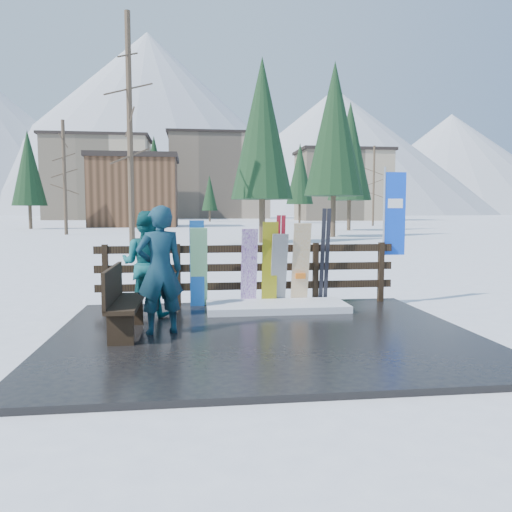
{
  "coord_description": "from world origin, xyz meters",
  "views": [
    {
      "loc": [
        -1.01,
        -7.04,
        1.82
      ],
      "look_at": [
        0.0,
        1.0,
        1.1
      ],
      "focal_mm": 35.0,
      "sensor_mm": 36.0,
      "label": 1
    }
  ],
  "objects": [
    {
      "name": "rental_flag",
      "position": [
        2.83,
        2.25,
        1.69
      ],
      "size": [
        0.45,
        0.04,
        2.6
      ],
      "color": "silver",
      "rests_on": "deck"
    },
    {
      "name": "person_front",
      "position": [
        -1.49,
        0.12,
        0.99
      ],
      "size": [
        0.76,
        0.61,
        1.83
      ],
      "primitive_type": "imported",
      "rotation": [
        0.0,
        0.0,
        3.42
      ],
      "color": "#144349",
      "rests_on": "deck"
    },
    {
      "name": "ski_pair_a",
      "position": [
        0.59,
        2.05,
        0.92
      ],
      "size": [
        0.17,
        0.23,
        1.68
      ],
      "color": "maroon",
      "rests_on": "deck"
    },
    {
      "name": "person_back",
      "position": [
        -1.79,
        1.37,
        0.96
      ],
      "size": [
        1.0,
        0.87,
        1.75
      ],
      "primitive_type": "imported",
      "rotation": [
        0.0,
        0.0,
        2.87
      ],
      "color": "#105054",
      "rests_on": "deck"
    },
    {
      "name": "snowboard_5",
      "position": [
        0.96,
        1.98,
        0.85
      ],
      "size": [
        0.32,
        0.35,
        1.53
      ],
      "primitive_type": "cube",
      "rotation": [
        0.21,
        0.0,
        0.0
      ],
      "color": "white",
      "rests_on": "deck"
    },
    {
      "name": "ground",
      "position": [
        0.0,
        0.0,
        0.0
      ],
      "size": [
        700.0,
        700.0,
        0.0
      ],
      "primitive_type": "plane",
      "color": "white",
      "rests_on": "ground"
    },
    {
      "name": "snowboard_4",
      "position": [
        0.55,
        1.98,
        0.75
      ],
      "size": [
        0.29,
        0.37,
        1.34
      ],
      "primitive_type": "cube",
      "rotation": [
        0.25,
        0.0,
        0.0
      ],
      "color": "black",
      "rests_on": "deck"
    },
    {
      "name": "snowboard_0",
      "position": [
        -0.95,
        1.98,
        0.88
      ],
      "size": [
        0.26,
        0.35,
        1.59
      ],
      "primitive_type": "cube",
      "rotation": [
        0.2,
        0.0,
        0.0
      ],
      "color": "blue",
      "rests_on": "deck"
    },
    {
      "name": "ski_pair_b",
      "position": [
        1.44,
        2.05,
        0.98
      ],
      "size": [
        0.17,
        0.25,
        1.8
      ],
      "color": "black",
      "rests_on": "deck"
    },
    {
      "name": "resort_buildings",
      "position": [
        1.03,
        115.41,
        9.81
      ],
      "size": [
        73.0,
        87.6,
        22.6
      ],
      "color": "tan",
      "rests_on": "ground"
    },
    {
      "name": "mountains",
      "position": [
        -10.5,
        328.41,
        50.2
      ],
      "size": [
        520.0,
        260.0,
        120.0
      ],
      "color": "white",
      "rests_on": "ground"
    },
    {
      "name": "bench",
      "position": [
        -2.04,
        0.11,
        0.6
      ],
      "size": [
        0.41,
        1.5,
        0.97
      ],
      "color": "black",
      "rests_on": "deck"
    },
    {
      "name": "snowboard_3",
      "position": [
        -0.0,
        1.98,
        0.8
      ],
      "size": [
        0.29,
        0.34,
        1.44
      ],
      "primitive_type": "cube",
      "rotation": [
        0.22,
        0.0,
        0.0
      ],
      "color": "white",
      "rests_on": "deck"
    },
    {
      "name": "trees",
      "position": [
        5.03,
        48.61,
        5.56
      ],
      "size": [
        41.9,
        68.59,
        12.12
      ],
      "color": "#382B1E",
      "rests_on": "ground"
    },
    {
      "name": "snow_patch",
      "position": [
        0.45,
        1.6,
        0.14
      ],
      "size": [
        2.48,
        1.0,
        0.12
      ],
      "primitive_type": "cube",
      "color": "white",
      "rests_on": "deck"
    },
    {
      "name": "fence",
      "position": [
        0.0,
        2.2,
        0.74
      ],
      "size": [
        5.6,
        0.1,
        1.15
      ],
      "color": "black",
      "rests_on": "deck"
    },
    {
      "name": "deck",
      "position": [
        0.0,
        0.0,
        0.04
      ],
      "size": [
        6.0,
        5.0,
        0.08
      ],
      "primitive_type": "cube",
      "color": "black",
      "rests_on": "ground"
    },
    {
      "name": "snowboard_2",
      "position": [
        0.38,
        1.98,
        0.86
      ],
      "size": [
        0.28,
        0.22,
        1.56
      ],
      "primitive_type": "cube",
      "rotation": [
        0.12,
        0.0,
        0.0
      ],
      "color": "#FFF20A",
      "rests_on": "deck"
    },
    {
      "name": "snowboard_1",
      "position": [
        -0.92,
        1.98,
        0.81
      ],
      "size": [
        0.3,
        0.44,
        1.46
      ],
      "primitive_type": "cube",
      "rotation": [
        0.28,
        0.0,
        0.0
      ],
      "color": "white",
      "rests_on": "deck"
    }
  ]
}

